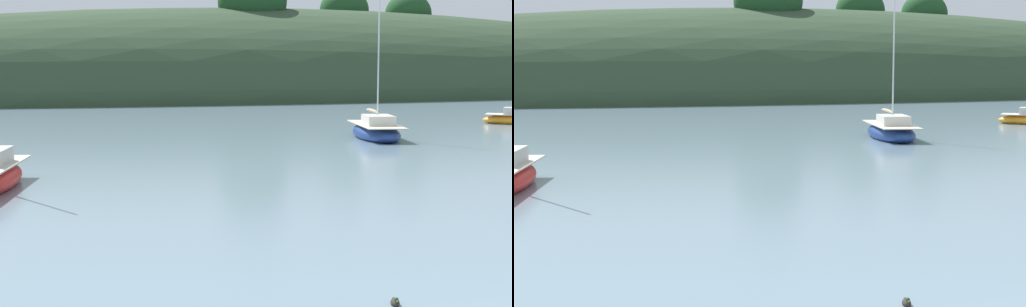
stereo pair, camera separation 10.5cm
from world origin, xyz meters
The scene contains 3 objects.
far_shoreline_hill centered at (24.94, 88.24, 0.16)m, with size 150.00×36.00×26.76m.
sailboat_teal_outer centered at (12.53, 34.81, 0.44)m, with size 4.16×7.71×9.49m.
duck_lead centered at (-2.16, 4.38, 0.05)m, with size 0.28×0.42×0.24m.
Camera 2 is at (-9.52, -9.62, 4.89)m, focal length 56.67 mm.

